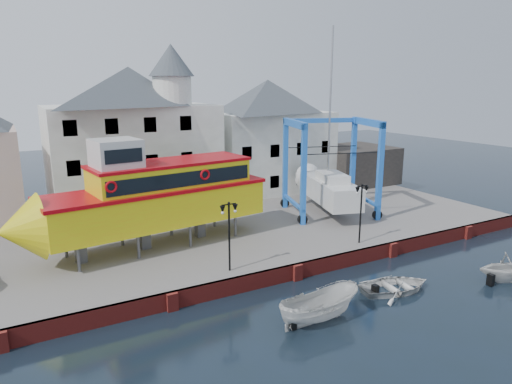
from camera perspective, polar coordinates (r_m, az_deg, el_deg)
ground at (r=28.74m, az=5.13°, el=-10.86°), size 140.00×140.00×0.00m
hardstanding at (r=37.56m, az=-4.31°, el=-4.14°), size 44.00×22.00×1.00m
quay_wall at (r=28.62m, az=5.03°, el=-9.87°), size 44.00×0.47×1.00m
building_white_main at (r=41.46m, az=-15.01°, el=6.78°), size 14.00×8.30×14.00m
building_white_right at (r=47.38m, az=1.43°, el=7.08°), size 12.00×8.00×11.20m
shed_dark at (r=52.10m, az=12.08°, el=3.36°), size 8.00×7.00×4.00m
lamp_post_left at (r=26.38m, az=-3.39°, el=-3.39°), size 1.12×0.32×4.20m
lamp_post_right at (r=31.83m, az=13.05°, el=-0.79°), size 1.12×0.32×4.20m
tour_boat at (r=30.77m, az=-13.91°, el=-0.67°), size 17.48×6.12×7.45m
travel_lift at (r=39.76m, az=8.72°, el=1.26°), size 8.44×10.43×15.28m
motorboat_a at (r=24.29m, az=7.84°, el=-15.74°), size 4.76×1.84×1.83m
motorboat_b at (r=28.36m, az=17.01°, el=-11.77°), size 4.82×3.82×0.90m
motorboat_c at (r=32.42m, az=28.81°, el=-9.66°), size 4.56×4.29×1.91m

